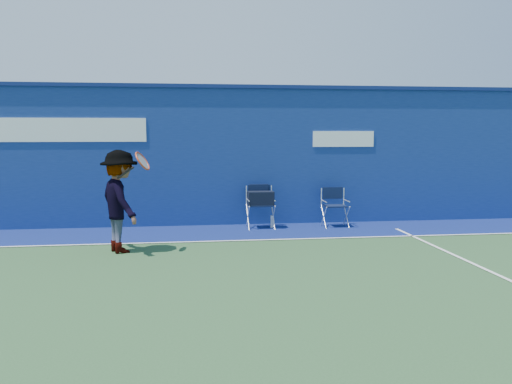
{
  "coord_description": "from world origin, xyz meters",
  "views": [
    {
      "loc": [
        0.04,
        -6.84,
        2.06
      ],
      "look_at": [
        1.3,
        2.6,
        1.0
      ],
      "focal_mm": 38.0,
      "sensor_mm": 36.0,
      "label": 1
    }
  ],
  "objects": [
    {
      "name": "directors_chair_right",
      "position": [
        3.28,
        4.47,
        0.27
      ],
      "size": [
        0.51,
        0.45,
        0.85
      ],
      "color": "silver",
      "rests_on": "ground"
    },
    {
      "name": "stadium_wall",
      "position": [
        -0.0,
        5.2,
        1.55
      ],
      "size": [
        24.0,
        0.5,
        3.08
      ],
      "color": "navy",
      "rests_on": "ground"
    },
    {
      "name": "water_bottle",
      "position": [
        1.9,
        4.52,
        0.13
      ],
      "size": [
        0.07,
        0.07,
        0.27
      ],
      "primitive_type": "cylinder",
      "color": "silver",
      "rests_on": "ground"
    },
    {
      "name": "ground",
      "position": [
        0.0,
        0.0,
        0.0
      ],
      "size": [
        80.0,
        80.0,
        0.0
      ],
      "primitive_type": "plane",
      "color": "#2B4D29",
      "rests_on": "ground"
    },
    {
      "name": "out_of_bounds_strip",
      "position": [
        0.0,
        4.1,
        0.0
      ],
      "size": [
        24.0,
        1.8,
        0.01
      ],
      "primitive_type": "cube",
      "color": "navy",
      "rests_on": "ground"
    },
    {
      "name": "tennis_player",
      "position": [
        -1.05,
        2.56,
        0.88
      ],
      "size": [
        1.1,
        1.31,
        1.76
      ],
      "color": "#EA4738",
      "rests_on": "ground"
    },
    {
      "name": "directors_chair_left",
      "position": [
        1.65,
        4.53,
        0.39
      ],
      "size": [
        0.55,
        0.51,
        0.93
      ],
      "color": "silver",
      "rests_on": "ground"
    },
    {
      "name": "court_lines",
      "position": [
        0.0,
        0.6,
        0.01
      ],
      "size": [
        24.0,
        12.0,
        0.01
      ],
      "color": "white",
      "rests_on": "out_of_bounds_strip"
    }
  ]
}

